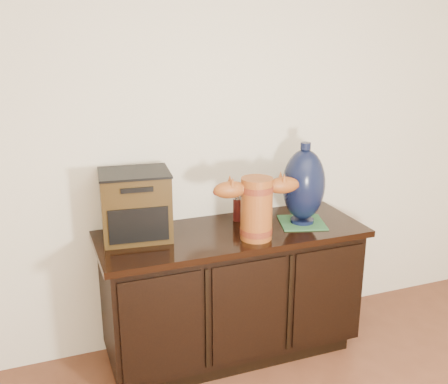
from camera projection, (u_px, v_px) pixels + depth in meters
name	position (u px, v px, depth m)	size (l,w,h in m)	color
sideboard	(232.00, 292.00, 2.96)	(1.46, 0.56, 0.75)	black
terracotta_vessel	(257.00, 205.00, 2.69)	(0.47, 0.18, 0.33)	#9E501C
tv_radio	(136.00, 205.00, 2.71)	(0.39, 0.32, 0.36)	#36250D
green_mat	(302.00, 223.00, 2.96)	(0.25, 0.25, 0.01)	#2B6136
lamp_base	(304.00, 185.00, 2.89)	(0.29, 0.29, 0.46)	black
spray_can	(238.00, 208.00, 2.98)	(0.05, 0.05, 0.15)	#5B120F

